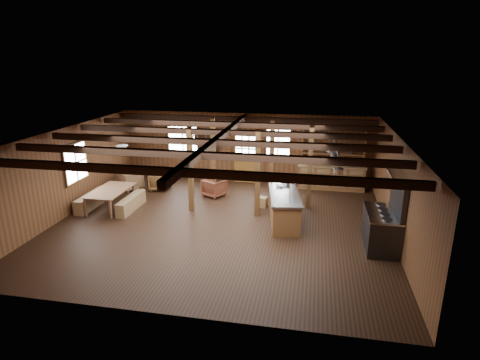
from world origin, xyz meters
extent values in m
cube|color=black|center=(0.00, 0.00, -0.01)|extent=(10.00, 9.00, 0.02)
cube|color=black|center=(0.00, 0.00, 2.81)|extent=(10.00, 9.00, 0.02)
cube|color=#522D17|center=(-5.01, 0.00, 1.40)|extent=(0.02, 9.00, 2.80)
cube|color=#522D17|center=(5.01, 0.00, 1.40)|extent=(0.02, 9.00, 2.80)
cube|color=#522D17|center=(0.00, 4.51, 1.40)|extent=(10.00, 0.02, 2.80)
cube|color=#522D17|center=(0.00, -4.51, 1.40)|extent=(10.00, 0.02, 2.80)
cube|color=black|center=(0.00, -3.50, 2.68)|extent=(9.80, 0.12, 0.18)
cube|color=black|center=(0.00, -2.00, 2.68)|extent=(9.80, 0.12, 0.18)
cube|color=black|center=(0.00, -0.50, 2.68)|extent=(9.80, 0.12, 0.18)
cube|color=black|center=(0.00, 1.00, 2.68)|extent=(9.80, 0.12, 0.18)
cube|color=black|center=(0.00, 2.50, 2.68)|extent=(9.80, 0.12, 0.18)
cube|color=black|center=(0.00, 3.80, 2.68)|extent=(9.80, 0.12, 0.18)
cube|color=black|center=(0.00, 0.00, 2.68)|extent=(0.18, 8.82, 0.18)
cube|color=#452913|center=(-1.20, 1.00, 1.40)|extent=(0.15, 0.15, 2.80)
cube|color=#452913|center=(-1.00, 3.20, 1.40)|extent=(0.15, 0.15, 2.80)
cube|color=#452913|center=(1.00, 1.00, 1.40)|extent=(0.15, 0.15, 2.80)
cube|color=#452913|center=(1.20, 3.20, 1.40)|extent=(0.15, 0.15, 2.80)
cube|color=#452913|center=(2.60, 2.00, 1.40)|extent=(0.15, 0.15, 2.80)
cube|color=brown|center=(0.00, 4.45, 0.55)|extent=(0.90, 0.06, 1.10)
cube|color=#452913|center=(-0.48, 4.45, 1.05)|extent=(0.06, 0.08, 2.10)
cube|color=#452913|center=(0.48, 4.45, 1.05)|extent=(0.06, 0.08, 2.10)
cube|color=#452913|center=(0.00, 4.45, 2.12)|extent=(1.02, 0.08, 0.06)
cube|color=white|center=(0.00, 4.45, 1.55)|extent=(0.84, 0.02, 0.90)
cube|color=white|center=(-2.60, 4.46, 1.60)|extent=(1.20, 0.02, 1.20)
cube|color=#452913|center=(-2.60, 4.46, 1.60)|extent=(1.32, 0.06, 1.32)
cube|color=white|center=(1.30, 4.46, 1.60)|extent=(0.90, 0.02, 1.20)
cube|color=#452913|center=(1.30, 4.46, 1.60)|extent=(1.02, 0.06, 1.32)
cube|color=white|center=(-4.96, 0.50, 1.60)|extent=(0.02, 1.20, 1.20)
cube|color=#452913|center=(-4.96, 0.50, 1.60)|extent=(0.14, 1.24, 1.32)
cube|color=silver|center=(-1.30, 4.46, 1.80)|extent=(0.50, 0.03, 0.40)
cube|color=black|center=(-1.30, 4.45, 1.80)|extent=(0.55, 0.02, 0.45)
cube|color=silver|center=(-1.90, 4.46, 1.70)|extent=(0.35, 0.03, 0.45)
cube|color=black|center=(-1.90, 4.45, 1.70)|extent=(0.40, 0.02, 0.50)
cube|color=silver|center=(-1.30, 4.46, 1.30)|extent=(0.40, 0.03, 0.30)
cube|color=black|center=(-1.30, 4.45, 1.30)|extent=(0.45, 0.02, 0.35)
cube|color=brown|center=(3.40, 4.20, 0.45)|extent=(2.50, 0.55, 0.90)
cube|color=olive|center=(3.40, 4.18, 0.93)|extent=(2.55, 0.60, 0.06)
cube|color=brown|center=(3.40, 4.25, 1.40)|extent=(2.30, 0.35, 0.04)
cube|color=brown|center=(3.40, 4.25, 1.75)|extent=(2.30, 0.35, 0.04)
cube|color=brown|center=(3.40, 4.25, 2.10)|extent=(2.30, 0.35, 0.04)
cube|color=brown|center=(2.25, 4.25, 1.75)|extent=(0.04, 0.35, 1.40)
cube|color=brown|center=(4.55, 4.25, 1.75)|extent=(0.04, 0.35, 1.40)
cylinder|color=#313134|center=(-3.00, 0.00, 2.58)|extent=(0.02, 0.02, 0.45)
cone|color=white|center=(-3.00, 0.00, 2.25)|extent=(0.36, 0.36, 0.22)
cylinder|color=#313134|center=(-1.50, 2.00, 2.58)|extent=(0.02, 0.02, 0.45)
cone|color=white|center=(-1.50, 2.00, 2.25)|extent=(0.36, 0.36, 0.22)
cylinder|color=#313134|center=(3.30, 0.30, 2.55)|extent=(0.04, 3.00, 0.04)
cylinder|color=#313134|center=(3.33, -1.05, 2.41)|extent=(0.01, 0.01, 0.29)
cylinder|color=silver|center=(3.33, -1.05, 2.19)|extent=(0.25, 0.25, 0.14)
cylinder|color=#313134|center=(3.31, -0.51, 2.45)|extent=(0.01, 0.01, 0.20)
cylinder|color=#313134|center=(3.31, -0.51, 2.28)|extent=(0.21, 0.21, 0.14)
cylinder|color=#313134|center=(3.39, 0.03, 2.41)|extent=(0.01, 0.01, 0.28)
cylinder|color=silver|center=(3.39, 0.03, 2.20)|extent=(0.22, 0.22, 0.14)
cylinder|color=#313134|center=(3.30, 0.57, 2.41)|extent=(0.01, 0.01, 0.27)
cylinder|color=#313134|center=(3.30, 0.57, 2.21)|extent=(0.21, 0.21, 0.14)
cylinder|color=#313134|center=(3.22, 1.11, 2.44)|extent=(0.01, 0.01, 0.22)
cylinder|color=silver|center=(3.22, 1.11, 2.26)|extent=(0.28, 0.28, 0.14)
cylinder|color=#313134|center=(3.22, 1.65, 2.44)|extent=(0.01, 0.01, 0.23)
cylinder|color=#313134|center=(3.22, 1.65, 2.25)|extent=(0.23, 0.23, 0.14)
cube|color=brown|center=(1.88, 0.70, 0.43)|extent=(1.16, 2.49, 0.86)
cube|color=silver|center=(1.88, 0.70, 0.90)|extent=(1.26, 2.61, 0.08)
cylinder|color=#313134|center=(1.88, 0.10, 0.90)|extent=(0.44, 0.44, 0.06)
cylinder|color=silver|center=(2.08, 0.10, 1.05)|extent=(0.03, 0.03, 0.30)
cube|color=olive|center=(1.05, 1.77, 0.17)|extent=(0.44, 0.35, 0.35)
cube|color=#313134|center=(4.60, -0.59, 0.48)|extent=(0.86, 1.61, 0.96)
cube|color=silver|center=(4.60, -0.59, 0.99)|extent=(0.88, 1.63, 0.04)
cube|color=#313134|center=(4.92, -0.59, 1.55)|extent=(0.12, 1.61, 1.07)
cube|color=silver|center=(4.80, -0.59, 2.09)|extent=(0.40, 1.71, 0.05)
imported|color=brown|center=(-3.90, 0.70, 0.33)|extent=(1.05, 1.88, 0.66)
cube|color=olive|center=(-4.65, 0.70, 0.24)|extent=(0.33, 1.74, 0.48)
cube|color=olive|center=(-3.22, 0.70, 0.23)|extent=(0.31, 1.67, 0.46)
imported|color=brown|center=(-3.03, 2.88, 0.33)|extent=(0.73, 0.75, 0.66)
imported|color=brown|center=(-0.82, 2.56, 0.32)|extent=(0.94, 0.95, 0.65)
imported|color=#89613E|center=(-4.20, 2.72, 0.36)|extent=(1.07, 1.08, 0.72)
cylinder|color=silver|center=(1.84, 1.70, 1.02)|extent=(0.27, 0.27, 0.16)
imported|color=silver|center=(1.67, 1.23, 0.97)|extent=(0.29, 0.29, 0.06)
camera|label=1|loc=(2.70, -10.95, 4.95)|focal=30.00mm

